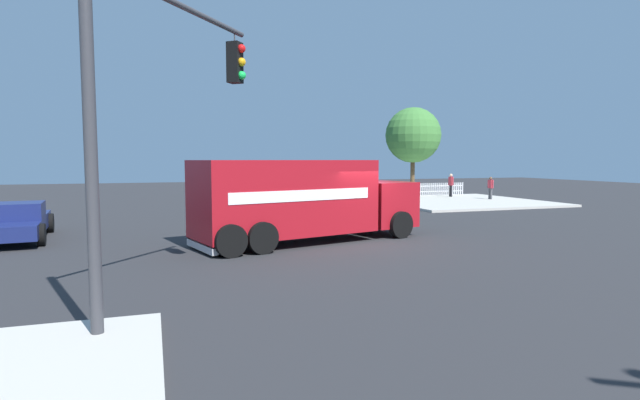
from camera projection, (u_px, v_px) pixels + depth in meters
name	position (u px, v px, depth m)	size (l,w,h in m)	color
ground_plane	(364.00, 240.00, 18.03)	(100.00, 100.00, 0.00)	#2B2B2D
sidewalk_corner_near	(458.00, 201.00, 33.72)	(10.51, 10.51, 0.14)	beige
delivery_truck	(303.00, 199.00, 17.43)	(8.62, 4.61, 2.89)	#AD141E
traffic_light_primary	(156.00, 92.00, 9.08)	(3.18, 3.94, 6.03)	#38383D
pickup_navy	(14.00, 220.00, 17.78)	(2.64, 5.36, 1.38)	navy
pedestrian_near_corner	(451.00, 184.00, 37.01)	(0.23, 0.53, 1.72)	black
pedestrian_crossing	(490.00, 187.00, 34.68)	(0.26, 0.53, 1.57)	#4C4C51
picket_fence_run	(421.00, 189.00, 38.40)	(7.66, 0.05, 0.95)	silver
shade_tree_near	(413.00, 135.00, 36.80)	(4.10, 4.10, 6.63)	brown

